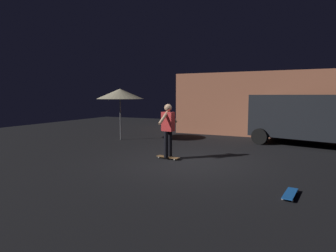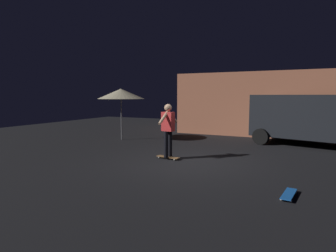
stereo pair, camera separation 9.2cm
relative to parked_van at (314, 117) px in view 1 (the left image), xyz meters
The scene contains 7 objects.
ground_plane 5.92m from the parked_van, 125.55° to the right, with size 28.00×28.00×0.00m, color black.
low_building 4.08m from the parked_van, 119.42° to the left, with size 9.19×4.34×3.13m.
parked_van is the anchor object (origin of this frame).
patio_umbrella 8.13m from the parked_van, 165.78° to the right, with size 2.10×2.10×2.30m.
skateboard_ridden 6.33m from the parked_van, 131.66° to the right, with size 0.80×0.31×0.07m.
skateboard_spare 6.79m from the parked_van, 93.87° to the right, with size 0.28×0.80×0.07m.
skater 6.23m from the parked_van, 131.66° to the right, with size 0.41×0.98×1.67m.
Camera 1 is at (3.17, -8.06, 2.01)m, focal length 30.98 mm.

